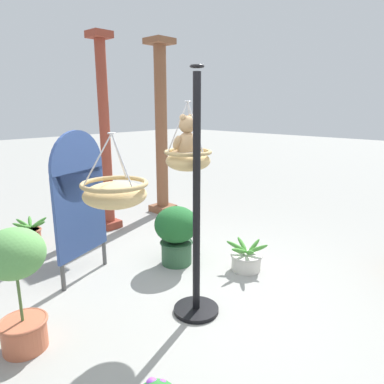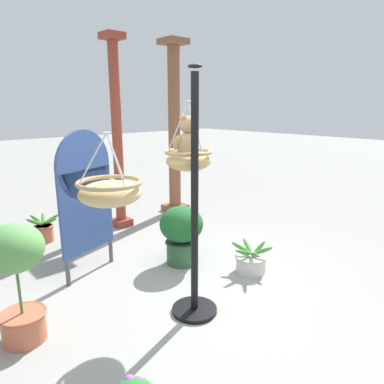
{
  "view_description": "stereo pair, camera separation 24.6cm",
  "coord_description": "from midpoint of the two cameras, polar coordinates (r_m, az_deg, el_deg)",
  "views": [
    {
      "loc": [
        -2.41,
        -2.22,
        1.97
      ],
      "look_at": [
        0.0,
        0.04,
        1.15
      ],
      "focal_mm": 32.87,
      "sensor_mm": 36.0,
      "label": 1
    },
    {
      "loc": [
        -2.24,
        -2.39,
        1.97
      ],
      "look_at": [
        0.0,
        0.04,
        1.15
      ],
      "focal_mm": 32.87,
      "sensor_mm": 36.0,
      "label": 2
    }
  ],
  "objects": [
    {
      "name": "greenhouse_pillar_far_back",
      "position": [
        5.73,
        -10.83,
        8.56
      ],
      "size": [
        0.31,
        0.31,
        3.02
      ],
      "color": "brown",
      "rests_on": "ground"
    },
    {
      "name": "potted_plant_tall_leafy",
      "position": [
        5.62,
        -21.76,
        -5.79
      ],
      "size": [
        0.48,
        0.46,
        0.41
      ],
      "color": "#BC6042",
      "rests_on": "ground"
    },
    {
      "name": "greenhouse_pillar_right",
      "position": [
        6.5,
        -1.79,
        9.67
      ],
      "size": [
        0.42,
        0.42,
        3.09
      ],
      "color": "brown",
      "rests_on": "ground"
    },
    {
      "name": "potted_plant_trailing_ivy",
      "position": [
        4.45,
        -0.14,
        -6.43
      ],
      "size": [
        0.55,
        0.55,
        0.75
      ],
      "color": "#2D5638",
      "rests_on": "ground"
    },
    {
      "name": "hanging_basket_with_teddy",
      "position": [
        3.39,
        1.49,
        5.35
      ],
      "size": [
        0.46,
        0.46,
        0.66
      ],
      "color": "tan"
    },
    {
      "name": "ground_plane",
      "position": [
        3.82,
        2.3,
        -17.15
      ],
      "size": [
        40.0,
        40.0,
        0.0
      ],
      "primitive_type": "plane",
      "color": "gray"
    },
    {
      "name": "potted_plant_conical_shrub",
      "position": [
        3.23,
        -24.58,
        -11.8
      ],
      "size": [
        0.47,
        0.47,
        1.05
      ],
      "color": "#BC6042",
      "rests_on": "ground"
    },
    {
      "name": "potted_plant_broad_leaf",
      "position": [
        4.41,
        11.13,
        -10.94
      ],
      "size": [
        0.49,
        0.49,
        0.37
      ],
      "color": "beige",
      "rests_on": "ground"
    },
    {
      "name": "display_pole_central",
      "position": [
        3.32,
        2.56,
        -8.63
      ],
      "size": [
        0.44,
        0.44,
        2.3
      ],
      "color": "black",
      "rests_on": "ground"
    },
    {
      "name": "teddy_bear",
      "position": [
        3.38,
        1.25,
        8.48
      ],
      "size": [
        0.29,
        0.27,
        0.42
      ],
      "color": "tan"
    },
    {
      "name": "display_sign_board",
      "position": [
        4.16,
        -15.25,
        -0.08
      ],
      "size": [
        0.76,
        0.3,
        1.71
      ],
      "color": "#334C8C",
      "rests_on": "ground"
    },
    {
      "name": "hanging_basket_left_high",
      "position": [
        2.8,
        -10.75,
        0.04
      ],
      "size": [
        0.52,
        0.52,
        0.58
      ],
      "color": "tan"
    }
  ]
}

